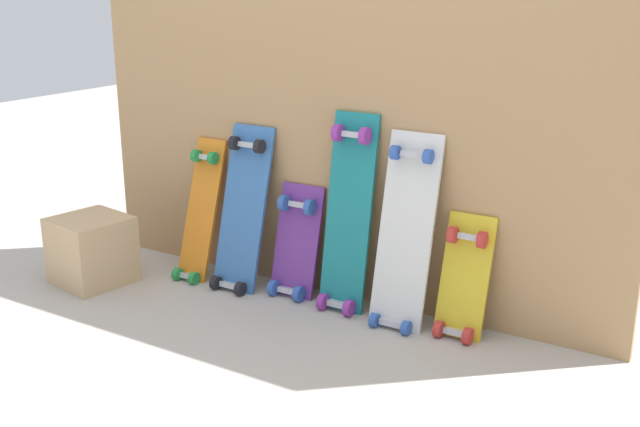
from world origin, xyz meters
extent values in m
plane|color=#B2AAA0|center=(0.00, 0.00, 0.00)|extent=(12.00, 12.00, 0.00)
cube|color=tan|center=(0.00, 0.07, 0.87)|extent=(2.54, 0.04, 1.73)
cube|color=orange|center=(-0.66, -0.07, 0.28)|extent=(0.16, 0.24, 0.71)
cube|color=#B7B7BF|center=(-0.66, -0.18, 0.02)|extent=(0.07, 0.04, 0.03)
cube|color=#B7B7BF|center=(-0.66, -0.01, 0.56)|extent=(0.07, 0.04, 0.03)
cylinder|color=#268C3F|center=(-0.71, -0.20, 0.03)|extent=(0.03, 0.06, 0.06)
cylinder|color=#268C3F|center=(-0.61, -0.20, 0.03)|extent=(0.03, 0.06, 0.06)
cylinder|color=#268C3F|center=(-0.71, -0.03, 0.56)|extent=(0.03, 0.06, 0.06)
cylinder|color=#268C3F|center=(-0.61, -0.03, 0.56)|extent=(0.03, 0.06, 0.06)
cube|color=#386BAD|center=(-0.41, -0.07, 0.33)|extent=(0.22, 0.23, 0.79)
cube|color=#B7B7BF|center=(-0.41, -0.18, 0.03)|extent=(0.10, 0.04, 0.03)
cube|color=#B7B7BF|center=(-0.41, -0.01, 0.64)|extent=(0.10, 0.04, 0.03)
cylinder|color=black|center=(-0.48, -0.19, 0.03)|extent=(0.03, 0.06, 0.06)
cylinder|color=black|center=(-0.34, -0.19, 0.03)|extent=(0.03, 0.06, 0.06)
cylinder|color=black|center=(-0.48, -0.02, 0.65)|extent=(0.03, 0.06, 0.06)
cylinder|color=black|center=(-0.34, -0.02, 0.65)|extent=(0.03, 0.06, 0.06)
cube|color=#6B338C|center=(-0.15, -0.03, 0.21)|extent=(0.22, 0.15, 0.55)
cube|color=#B7B7BF|center=(-0.15, -0.10, 0.03)|extent=(0.10, 0.04, 0.03)
cube|color=#B7B7BF|center=(-0.15, 0.00, 0.40)|extent=(0.10, 0.04, 0.03)
cylinder|color=#3359B2|center=(-0.22, -0.11, 0.04)|extent=(0.03, 0.07, 0.07)
cylinder|color=#3359B2|center=(-0.08, -0.11, 0.04)|extent=(0.03, 0.07, 0.07)
cylinder|color=#3359B2|center=(-0.22, -0.02, 0.41)|extent=(0.03, 0.07, 0.07)
cylinder|color=#3359B2|center=(-0.08, -0.02, 0.41)|extent=(0.03, 0.07, 0.07)
cube|color=#197A7F|center=(0.12, -0.03, 0.39)|extent=(0.21, 0.16, 0.89)
cube|color=#B7B7BF|center=(0.12, -0.11, 0.03)|extent=(0.09, 0.04, 0.03)
cube|color=#B7B7BF|center=(0.12, 0.00, 0.75)|extent=(0.09, 0.04, 0.03)
cylinder|color=purple|center=(0.05, -0.13, 0.04)|extent=(0.03, 0.07, 0.07)
cylinder|color=purple|center=(0.18, -0.13, 0.04)|extent=(0.03, 0.07, 0.07)
cylinder|color=purple|center=(0.05, -0.01, 0.75)|extent=(0.03, 0.07, 0.07)
cylinder|color=purple|center=(0.18, -0.01, 0.75)|extent=(0.03, 0.07, 0.07)
cube|color=silver|center=(0.39, -0.05, 0.35)|extent=(0.23, 0.20, 0.85)
cube|color=#B7B7BF|center=(0.39, -0.15, 0.03)|extent=(0.10, 0.04, 0.03)
cube|color=#B7B7BF|center=(0.39, 0.00, 0.69)|extent=(0.10, 0.04, 0.03)
cylinder|color=#3359B2|center=(0.32, -0.17, 0.03)|extent=(0.03, 0.06, 0.06)
cylinder|color=#3359B2|center=(0.46, -0.17, 0.03)|extent=(0.03, 0.06, 0.06)
cylinder|color=#3359B2|center=(0.32, -0.02, 0.70)|extent=(0.03, 0.06, 0.06)
cylinder|color=#3359B2|center=(0.46, -0.02, 0.70)|extent=(0.03, 0.06, 0.06)
cube|color=gold|center=(0.64, -0.03, 0.21)|extent=(0.19, 0.16, 0.54)
cube|color=#B7B7BF|center=(0.64, -0.10, 0.03)|extent=(0.09, 0.04, 0.03)
cube|color=#B7B7BF|center=(0.64, 0.00, 0.39)|extent=(0.09, 0.04, 0.03)
cylinder|color=red|center=(0.58, -0.12, 0.03)|extent=(0.03, 0.07, 0.07)
cylinder|color=red|center=(0.70, -0.12, 0.03)|extent=(0.03, 0.07, 0.07)
cylinder|color=red|center=(0.58, -0.02, 0.40)|extent=(0.03, 0.07, 0.07)
cylinder|color=red|center=(0.70, -0.02, 0.40)|extent=(0.03, 0.07, 0.07)
cube|color=tan|center=(-1.02, -0.42, 0.16)|extent=(0.36, 0.36, 0.31)
camera|label=1|loc=(1.63, -2.74, 1.37)|focal=43.53mm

